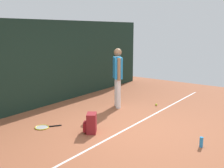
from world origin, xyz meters
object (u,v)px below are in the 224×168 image
object	(u,v)px
backpack	(91,123)
tennis_ball_near_player	(156,105)
water_bottle	(201,142)
tennis_racket	(43,127)
tennis_player	(118,74)

from	to	relation	value
backpack	tennis_ball_near_player	distance (m)	2.76
water_bottle	tennis_ball_near_player	bearing A→B (deg)	44.51
tennis_racket	tennis_ball_near_player	distance (m)	3.41
tennis_ball_near_player	water_bottle	size ratio (longest dim) A/B	0.33
backpack	tennis_ball_near_player	xyz separation A→B (m)	(2.75, -0.18, -0.18)
water_bottle	tennis_player	bearing A→B (deg)	66.06
tennis_player	water_bottle	distance (m)	3.26
tennis_racket	water_bottle	bearing A→B (deg)	144.50
tennis_ball_near_player	water_bottle	distance (m)	2.87
backpack	tennis_racket	bearing A→B (deg)	-102.97
tennis_player	tennis_racket	xyz separation A→B (m)	(-2.40, 0.40, -0.95)
tennis_player	backpack	size ratio (longest dim) A/B	3.86
tennis_racket	water_bottle	size ratio (longest dim) A/B	3.01
tennis_racket	tennis_ball_near_player	xyz separation A→B (m)	(3.17, -1.26, 0.02)
tennis_player	backpack	distance (m)	2.22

